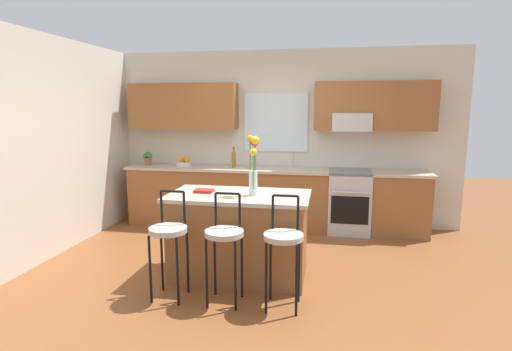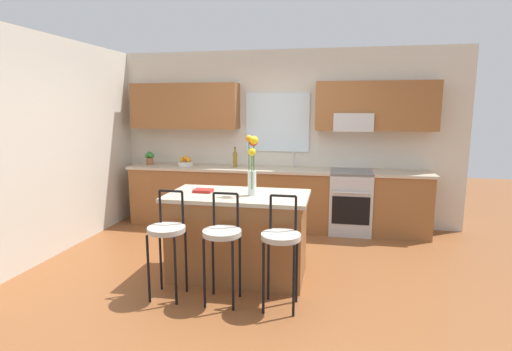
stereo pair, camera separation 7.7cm
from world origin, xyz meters
name	(u,v)px [view 1 (the left image)]	position (x,y,z in m)	size (l,w,h in m)	color
ground_plane	(252,270)	(0.00, 0.00, 0.00)	(14.00, 14.00, 0.00)	brown
wall_left	(59,146)	(-2.56, 0.30, 1.35)	(0.12, 4.60, 2.70)	beige
back_wall_assembly	(277,128)	(0.02, 1.99, 1.51)	(5.60, 0.50, 2.70)	beige
counter_run	(273,198)	(0.00, 1.70, 0.47)	(4.56, 0.64, 0.92)	brown
sink_faucet	(293,158)	(0.29, 1.84, 1.06)	(0.02, 0.13, 0.23)	#B7BABC
oven_range	(349,201)	(1.14, 1.68, 0.46)	(0.60, 0.64, 0.92)	#B7BABC
kitchen_island	(239,235)	(-0.11, -0.17, 0.46)	(1.50, 0.81, 0.92)	brown
bar_stool_near	(169,235)	(-0.66, -0.79, 0.64)	(0.36, 0.36, 1.04)	black
bar_stool_middle	(225,238)	(-0.11, -0.79, 0.64)	(0.36, 0.36, 1.04)	black
bar_stool_far	(283,241)	(0.44, -0.79, 0.64)	(0.36, 0.36, 1.04)	black
flower_vase	(253,163)	(0.06, -0.21, 1.27)	(0.14, 0.18, 0.63)	silver
cookbook	(204,191)	(-0.50, -0.16, 0.94)	(0.20, 0.15, 0.03)	maroon
fruit_bowl_oranges	(184,163)	(-1.42, 1.70, 0.97)	(0.24, 0.24, 0.16)	silver
bottle_olive_oil	(234,159)	(-0.61, 1.70, 1.04)	(0.06, 0.06, 0.31)	olive
potted_plant_small	(148,158)	(-2.03, 1.70, 1.03)	(0.16, 0.11, 0.21)	#9E5B3D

